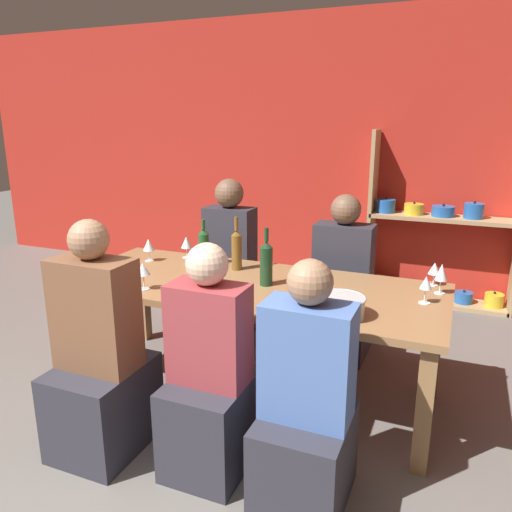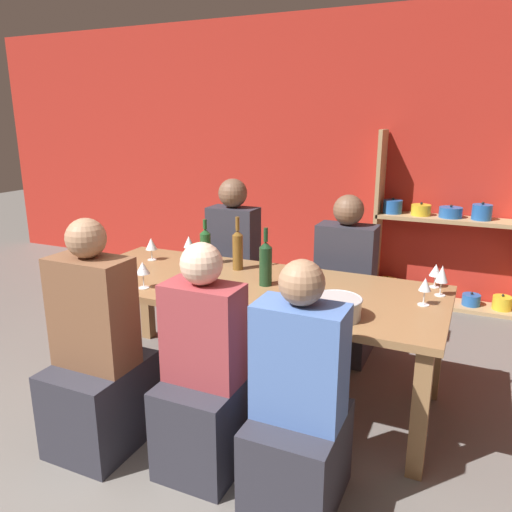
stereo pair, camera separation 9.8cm
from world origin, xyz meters
name	(u,v)px [view 2 (the right image)]	position (x,y,z in m)	size (l,w,h in m)	color
wall_back_red	(336,155)	(0.00, 3.83, 1.35)	(8.80, 0.06, 2.70)	red
shelf_unit	(443,245)	(1.10, 3.63, 0.58)	(1.32, 0.30, 1.61)	tan
dining_table	(249,296)	(0.14, 1.49, 0.64)	(2.33, 0.95, 0.72)	olive
mixing_bowl	(336,307)	(0.77, 1.19, 0.78)	(0.26, 0.26, 0.11)	#B7BABC
wine_bottle_green	(266,263)	(0.24, 1.51, 0.87)	(0.08, 0.08, 0.36)	#19381E
wine_bottle_dark	(205,246)	(-0.32, 1.75, 0.85)	(0.07, 0.07, 0.32)	#1E4C23
wine_bottle_amber	(238,249)	(-0.06, 1.73, 0.87)	(0.07, 0.07, 0.36)	brown
wine_glass_red_a	(143,269)	(-0.40, 1.16, 0.84)	(0.08, 0.08, 0.16)	white
wine_glass_red_b	(100,259)	(-0.78, 1.22, 0.85)	(0.06, 0.06, 0.17)	white
wine_glass_red_c	(436,271)	(1.18, 1.89, 0.83)	(0.07, 0.07, 0.14)	white
wine_glass_empty_a	(151,244)	(-0.72, 1.69, 0.84)	(0.08, 0.08, 0.16)	white
wine_glass_red_d	(189,242)	(-0.52, 1.86, 0.83)	(0.08, 0.08, 0.16)	white
wine_glass_empty_b	(425,285)	(1.15, 1.55, 0.84)	(0.07, 0.07, 0.15)	white
wine_glass_white_a	(442,275)	(1.22, 1.75, 0.85)	(0.07, 0.07, 0.18)	white
person_near_a	(205,388)	(0.24, 0.75, 0.43)	(0.38, 0.47, 1.16)	#2D2D38
person_far_a	(344,297)	(0.54, 2.28, 0.44)	(0.42, 0.52, 1.19)	#2D2D38
person_near_b	(98,367)	(-0.35, 0.67, 0.45)	(0.41, 0.52, 1.24)	#2D2D38
person_far_b	(234,276)	(-0.38, 2.30, 0.47)	(0.39, 0.48, 1.26)	#2D2D38
person_near_c	(298,419)	(0.75, 0.70, 0.42)	(0.39, 0.49, 1.15)	#2D2D38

